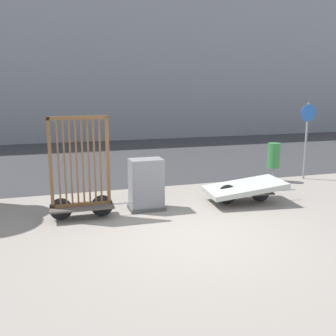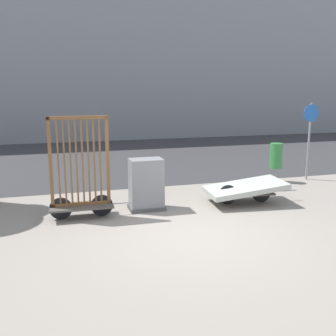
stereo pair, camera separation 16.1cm
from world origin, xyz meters
name	(u,v)px [view 1 (the left image)]	position (x,y,z in m)	size (l,w,h in m)	color
ground_plane	(194,236)	(0.00, 0.00, 0.00)	(60.00, 60.00, 0.00)	gray
road_strip	(115,157)	(0.00, 8.87, 0.00)	(56.00, 10.15, 0.01)	#38383A
building_facade	(90,45)	(0.00, 15.95, 5.03)	(48.00, 4.00, 10.05)	gray
bike_cart_with_bedframe	(81,183)	(-1.92, 1.67, 0.78)	(2.03, 0.62, 2.17)	#4C4742
bike_cart_with_mattress	(244,188)	(1.93, 1.67, 0.37)	(2.32, 1.23, 0.55)	#4C4742
utility_cabinet	(146,186)	(-0.46, 1.87, 0.54)	(0.80, 0.55, 1.17)	#4C4C4C
trash_bin	(274,156)	(3.82, 3.44, 0.77)	(0.36, 0.36, 1.15)	gray
sign_post	(307,131)	(4.90, 3.43, 1.48)	(0.51, 0.06, 2.31)	gray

